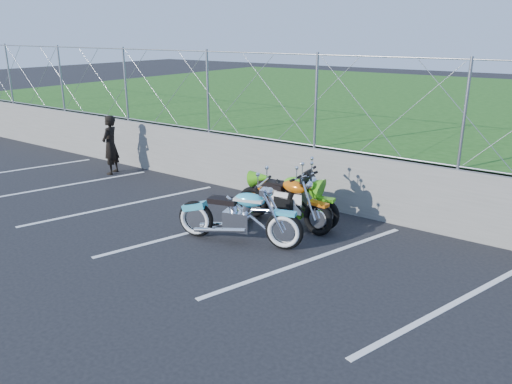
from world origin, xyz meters
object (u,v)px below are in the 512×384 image
Objects in this scene: cruiser_turquoise at (240,218)px; person_standing at (110,145)px; sportbike_green at (289,200)px; naked_orange at (287,203)px.

cruiser_turquoise is 5.93m from person_standing.
sportbike_green is 5.89m from person_standing.
cruiser_turquoise is 1.26m from naked_orange.
person_standing is (-5.90, 0.46, 0.32)m from naked_orange.
sportbike_green is (-0.02, 0.09, 0.02)m from naked_orange.
person_standing is at bearing 147.94° from cruiser_turquoise.
cruiser_turquoise is 1.35m from sportbike_green.
naked_orange is 5.92m from person_standing.
naked_orange is at bearing -84.07° from sportbike_green.
person_standing is at bearing -177.09° from naked_orange.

